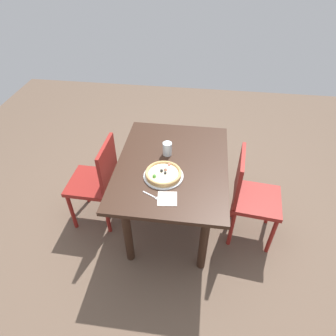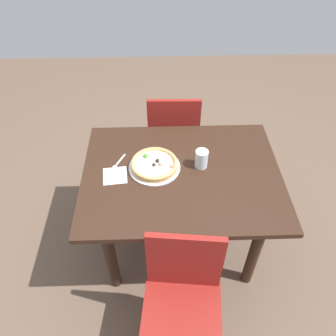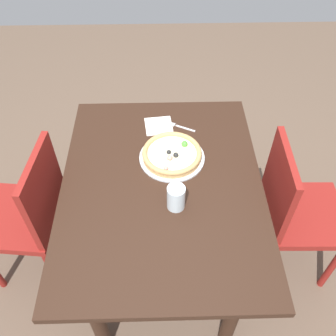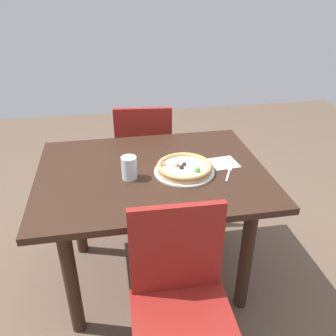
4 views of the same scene
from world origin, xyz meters
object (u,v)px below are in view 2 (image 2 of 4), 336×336
Objects in this scene: chair_far at (182,301)px; dining_table at (181,186)px; fork at (117,164)px; napkin at (115,176)px; drinking_glass at (201,159)px; pizza at (154,164)px; chair_near at (173,135)px; plate at (154,167)px.

dining_table is at bearing -86.48° from chair_far.
napkin is (0.01, 0.10, -0.00)m from fork.
drinking_glass is (-0.15, -0.73, 0.31)m from chair_far.
pizza reaches higher than dining_table.
chair_far reaches higher than dining_table.
dining_table is at bearing -178.36° from napkin.
chair_near is at bearing -103.02° from pizza.
drinking_glass is 0.53m from napkin.
fork reaches higher than dining_table.
napkin is (0.52, 0.07, -0.06)m from drinking_glass.
dining_table is 3.78× the size of plate.
chair_near is 0.73m from fork.
dining_table is 4.18× the size of pizza.
drinking_glass is (-0.51, 0.03, 0.06)m from fork.
fork is (0.23, -0.04, -0.00)m from plate.
pizza is at bearing -73.47° from chair_far.
chair_far is 0.78m from pizza.
fork is at bearing -9.55° from plate.
drinking_glass is at bearing -178.54° from pizza.
drinking_glass is at bearing -178.47° from plate.
fork is 0.52m from drinking_glass.
fork is (0.37, 0.58, 0.25)m from chair_near.
dining_table is 0.23m from pizza.
chair_far is 5.77× the size of fork.
plate is 0.23m from fork.
napkin is at bearing 23.51° from fork.
fork is 1.11× the size of napkin.
drinking_glass is at bearing -95.59° from chair_far.
plate is at bearing -17.08° from dining_table.
fork reaches higher than napkin.
napkin is at bearing -54.76° from chair_far.
drinking_glass is at bearing -172.41° from napkin.
pizza is at bearing -165.24° from napkin.
drinking_glass reaches higher than napkin.
chair_far is 3.14× the size of pizza.
napkin is at bearing 14.69° from plate.
fork is at bearing -9.46° from pizza.
plate is at bearing -101.68° from chair_near.
chair_far reaches higher than napkin.
chair_far is (0.01, 1.34, 0.00)m from chair_near.
chair_near is 5.77× the size of fork.
chair_near is 2.84× the size of plate.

